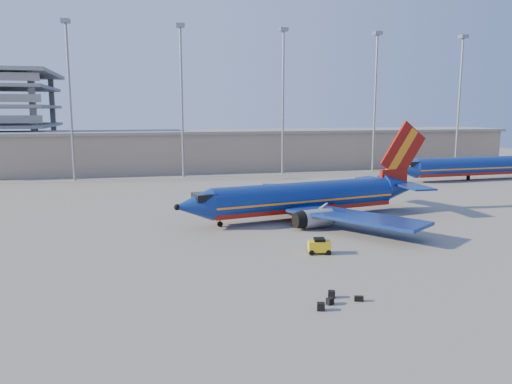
# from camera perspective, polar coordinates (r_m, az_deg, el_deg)

# --- Properties ---
(ground) EXTENTS (220.00, 220.00, 0.00)m
(ground) POSITION_cam_1_polar(r_m,az_deg,el_deg) (53.97, 1.84, -4.34)
(ground) COLOR slate
(ground) RESTS_ON ground
(terminal_building) EXTENTS (122.00, 16.00, 8.50)m
(terminal_building) POSITION_cam_1_polar(r_m,az_deg,el_deg) (111.48, -1.20, 4.96)
(terminal_building) COLOR gray
(terminal_building) RESTS_ON ground
(light_mast_row) EXTENTS (101.60, 1.60, 28.65)m
(light_mast_row) POSITION_cam_1_polar(r_m,az_deg,el_deg) (98.51, -2.58, 12.09)
(light_mast_row) COLOR gray
(light_mast_row) RESTS_ON ground
(aircraft_main) EXTENTS (33.54, 31.98, 11.45)m
(aircraft_main) POSITION_cam_1_polar(r_m,az_deg,el_deg) (59.80, 6.13, -0.66)
(aircraft_main) COLOR navy
(aircraft_main) RESTS_ON ground
(aircraft_second) EXTENTS (33.23, 12.93, 11.25)m
(aircraft_second) POSITION_cam_1_polar(r_m,az_deg,el_deg) (100.71, 23.54, 2.73)
(aircraft_second) COLOR navy
(aircraft_second) RESTS_ON ground
(baggage_tug) EXTENTS (2.20, 1.58, 1.44)m
(baggage_tug) POSITION_cam_1_polar(r_m,az_deg,el_deg) (45.32, 7.25, -6.10)
(baggage_tug) COLOR gold
(baggage_tug) RESTS_ON ground
(luggage_pile) EXTENTS (3.69, 2.47, 0.52)m
(luggage_pile) POSITION_cam_1_polar(r_m,az_deg,el_deg) (34.34, 8.79, -12.13)
(luggage_pile) COLOR black
(luggage_pile) RESTS_ON ground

